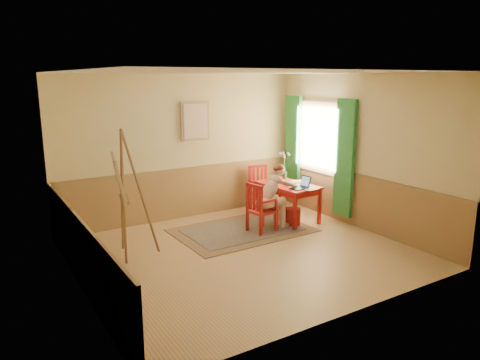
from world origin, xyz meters
TOP-DOWN VIEW (x-y plane):
  - room at (0.00, 0.00)m, footprint 5.04×4.54m
  - wainscot at (0.00, 0.80)m, footprint 5.00×4.50m
  - window at (2.42, 1.10)m, footprint 0.12×2.01m
  - wall_portrait at (0.25, 2.20)m, footprint 0.60×0.05m
  - rug at (0.53, 0.91)m, footprint 2.43×1.64m
  - table at (1.61, 1.00)m, footprint 0.81×1.25m
  - chair_left at (0.75, 0.68)m, footprint 0.47×0.46m
  - chair_back at (1.55, 1.85)m, footprint 0.48×0.50m
  - figure at (1.05, 0.72)m, footprint 0.92×0.45m
  - laptop at (1.62, 0.61)m, footprint 0.39×0.26m
  - papers at (1.76, 0.92)m, footprint 0.65×1.10m
  - vase at (1.86, 1.45)m, footprint 0.20×0.29m
  - wastebasket at (1.51, 0.70)m, footprint 0.38×0.38m
  - easel at (-1.65, 0.88)m, footprint 0.74×0.89m

SIDE VIEW (x-z plane):
  - rug at x=0.53m, z-range 0.00..0.02m
  - wastebasket at x=1.51m, z-range 0.00..0.32m
  - chair_left at x=0.75m, z-range 0.00..0.91m
  - chair_back at x=1.55m, z-range 0.00..0.93m
  - wainscot at x=0.00m, z-range 0.00..1.00m
  - table at x=1.61m, z-range 0.27..0.99m
  - figure at x=1.05m, z-range 0.06..1.27m
  - papers at x=1.76m, z-range 0.72..0.72m
  - laptop at x=1.62m, z-range 0.65..0.88m
  - vase at x=1.86m, z-range 0.70..1.25m
  - easel at x=-1.65m, z-range 0.18..2.18m
  - window at x=2.42m, z-range 0.25..2.45m
  - room at x=0.00m, z-range -0.02..2.82m
  - wall_portrait at x=0.25m, z-range 1.52..2.28m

